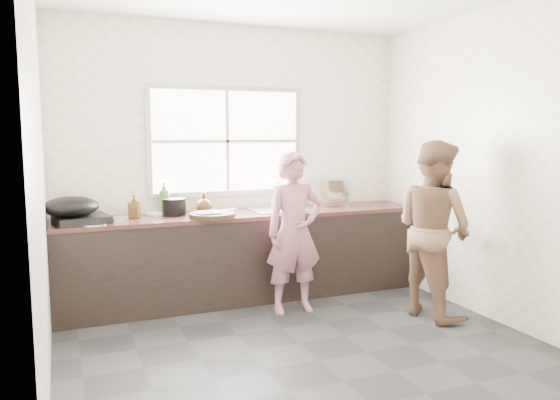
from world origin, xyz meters
name	(u,v)px	position (x,y,z in m)	size (l,w,h in m)	color
floor	(300,344)	(0.00, 0.00, -0.01)	(3.60, 3.20, 0.01)	#2A2A2D
wall_back	(236,161)	(0.00, 1.60, 1.35)	(3.60, 0.01, 2.70)	silver
wall_left	(38,178)	(-1.80, 0.00, 1.35)	(0.01, 3.20, 2.70)	silver
wall_right	(488,165)	(1.80, 0.00, 1.35)	(0.01, 3.20, 2.70)	silver
wall_front	(437,192)	(0.00, -1.60, 1.35)	(3.60, 0.01, 2.70)	beige
cabinet	(246,257)	(0.00, 1.29, 0.41)	(3.60, 0.62, 0.82)	black
countertop	(246,214)	(0.00, 1.29, 0.84)	(3.60, 0.64, 0.04)	#3B1D18
sink	(279,210)	(0.35, 1.29, 0.86)	(0.55, 0.45, 0.02)	silver
faucet	(272,193)	(0.35, 1.49, 1.01)	(0.02, 0.02, 0.30)	silver
window_frame	(227,141)	(-0.10, 1.59, 1.55)	(1.60, 0.05, 1.10)	#9EA0A5
window_glazing	(227,141)	(-0.10, 1.57, 1.55)	(1.50, 0.01, 1.00)	white
woman	(294,238)	(0.28, 0.74, 0.69)	(0.50, 0.33, 1.37)	#A66474
person_side	(434,229)	(1.39, 0.18, 0.79)	(0.76, 0.60, 1.57)	brown
cutting_board	(212,215)	(-0.39, 1.10, 0.88)	(0.42, 0.42, 0.04)	black
cleaver	(227,210)	(-0.21, 1.23, 0.90)	(0.20, 0.10, 0.01)	silver
bowl_mince	(208,215)	(-0.43, 1.08, 0.89)	(0.23, 0.23, 0.06)	silver
bowl_crabs	(293,208)	(0.48, 1.25, 0.89)	(0.17, 0.17, 0.05)	white
bowl_held	(295,209)	(0.43, 1.08, 0.89)	(0.22, 0.22, 0.07)	silver
black_pot	(174,207)	(-0.69, 1.36, 0.94)	(0.22, 0.22, 0.16)	black
plate_food	(157,213)	(-0.83, 1.48, 0.87)	(0.24, 0.24, 0.02)	silver
bottle_green	(164,197)	(-0.75, 1.52, 1.02)	(0.12, 0.12, 0.31)	#407727
bottle_brown_tall	(134,207)	(-1.06, 1.35, 0.96)	(0.09, 0.09, 0.19)	#493112
bottle_brown_short	(204,204)	(-0.39, 1.39, 0.95)	(0.14, 0.14, 0.18)	#3D250F
glass_jar	(174,208)	(-0.67, 1.47, 0.92)	(0.08, 0.08, 0.11)	#B9BDC0
burner	(81,219)	(-1.52, 1.24, 0.89)	(0.43, 0.43, 0.06)	black
wok	(71,207)	(-1.60, 1.21, 1.01)	(0.46, 0.46, 0.17)	black
dish_rack	(329,192)	(0.99, 1.45, 1.00)	(0.37, 0.26, 0.28)	silver
pot_lid_left	(94,224)	(-1.43, 1.08, 0.87)	(0.23, 0.23, 0.01)	silver
pot_lid_right	(116,218)	(-1.22, 1.34, 0.87)	(0.26, 0.26, 0.01)	silver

